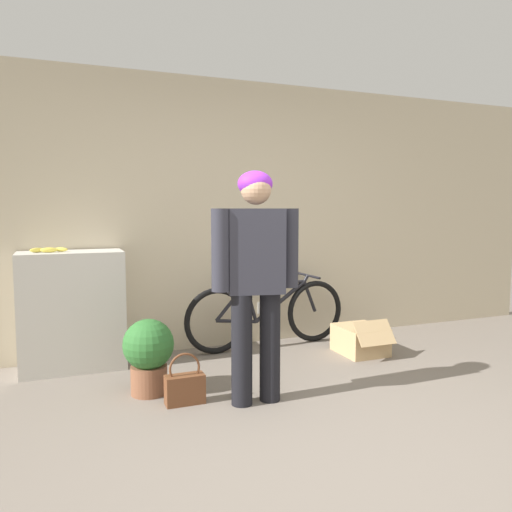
% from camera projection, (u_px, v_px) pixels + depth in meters
% --- Properties ---
extents(ground_plane, '(14.00, 14.00, 0.00)m').
position_uv_depth(ground_plane, '(339.00, 463.00, 2.67)').
color(ground_plane, slate).
extents(wall_back, '(8.00, 0.07, 2.60)m').
position_uv_depth(wall_back, '(208.00, 215.00, 4.84)').
color(wall_back, beige).
rests_on(wall_back, ground_plane).
extents(side_shelf, '(0.84, 0.42, 1.00)m').
position_uv_depth(side_shelf, '(72.00, 311.00, 4.21)').
color(side_shelf, beige).
rests_on(side_shelf, ground_plane).
extents(person, '(0.63, 0.26, 1.62)m').
position_uv_depth(person, '(256.00, 270.00, 3.43)').
color(person, black).
rests_on(person, ground_plane).
extents(bicycle, '(1.70, 0.46, 0.70)m').
position_uv_depth(bicycle, '(268.00, 314.00, 4.88)').
color(bicycle, black).
rests_on(bicycle, ground_plane).
extents(banana, '(0.30, 0.09, 0.04)m').
position_uv_depth(banana, '(48.00, 250.00, 4.08)').
color(banana, '#EAD64C').
rests_on(banana, side_shelf).
extents(handbag, '(0.27, 0.12, 0.36)m').
position_uv_depth(handbag, '(185.00, 387.00, 3.48)').
color(handbag, brown).
rests_on(handbag, ground_plane).
extents(cardboard_box, '(0.39, 0.53, 0.35)m').
position_uv_depth(cardboard_box, '(360.00, 340.00, 4.69)').
color(cardboard_box, tan).
rests_on(cardboard_box, ground_plane).
extents(potted_plant, '(0.37, 0.37, 0.56)m').
position_uv_depth(potted_plant, '(149.00, 352.00, 3.65)').
color(potted_plant, brown).
rests_on(potted_plant, ground_plane).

